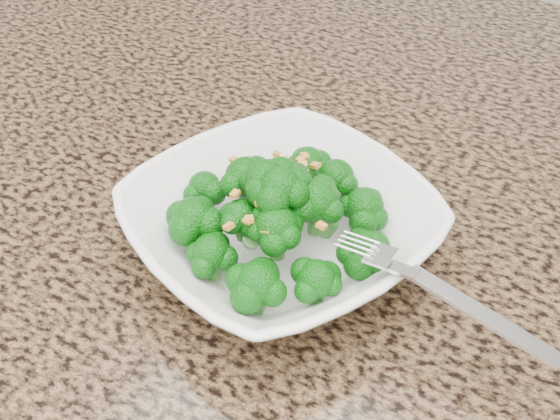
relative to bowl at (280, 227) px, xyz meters
The scene contains 6 objects.
cabinet 0.51m from the bowl, 127.57° to the left, with size 1.55×0.95×0.87m, color #322114.
granite_counter 0.14m from the bowl, 127.57° to the left, with size 1.64×1.04×0.03m, color brown.
bowl is the anchor object (origin of this frame).
broccoli_pile 0.06m from the bowl, ahead, with size 0.22×0.22×0.06m, color #0A5C0A, non-canonical shape.
garlic_topping 0.10m from the bowl, ahead, with size 0.13×0.13×0.01m, color gold, non-canonical shape.
fork 0.13m from the bowl, 12.05° to the right, with size 0.19×0.03×0.01m, color silver, non-canonical shape.
Camera 1 is at (0.31, -0.18, 1.34)m, focal length 45.00 mm.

